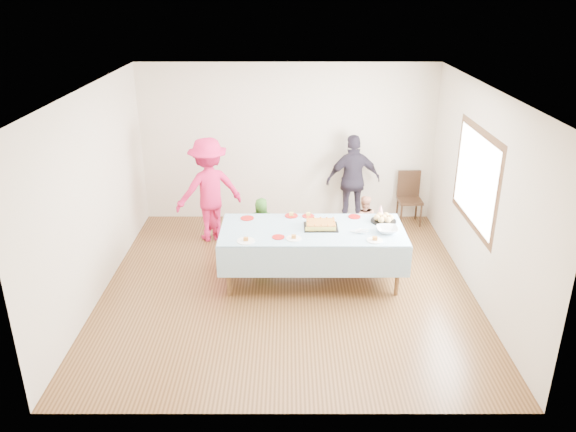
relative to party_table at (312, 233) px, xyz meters
name	(u,v)px	position (x,y,z in m)	size (l,w,h in m)	color
ground	(288,286)	(-0.34, -0.18, -0.72)	(5.00, 5.00, 0.00)	#4B2E15
room_walls	(292,163)	(-0.28, -0.18, 1.05)	(5.04, 5.04, 2.72)	beige
party_table	(312,233)	(0.00, 0.00, 0.00)	(2.50, 1.10, 0.78)	brown
birthday_cake	(321,225)	(0.12, 0.05, 0.09)	(0.46, 0.36, 0.08)	black
rolls_tray	(384,219)	(1.01, 0.25, 0.10)	(0.36, 0.36, 0.11)	black
punch_bowl	(387,230)	(1.00, -0.11, 0.09)	(0.29, 0.29, 0.07)	silver
party_hat	(381,210)	(0.99, 0.46, 0.14)	(0.11, 0.11, 0.18)	white
fork_pile	(360,230)	(0.63, -0.13, 0.09)	(0.24, 0.18, 0.07)	white
plate_red_far_a	(247,218)	(-0.91, 0.37, 0.06)	(0.19, 0.19, 0.01)	#B60E0D
plate_red_far_b	(291,216)	(-0.29, 0.45, 0.06)	(0.19, 0.19, 0.01)	#B60E0D
plate_red_far_c	(308,216)	(-0.04, 0.44, 0.06)	(0.18, 0.18, 0.01)	#B60E0D
plate_red_far_d	(354,217)	(0.62, 0.42, 0.06)	(0.18, 0.18, 0.01)	#B60E0D
plate_red_near	(278,237)	(-0.46, -0.28, 0.06)	(0.17, 0.17, 0.01)	#B60E0D
plate_white_left	(246,241)	(-0.88, -0.40, 0.06)	(0.24, 0.24, 0.01)	white
plate_white_mid	(294,239)	(-0.26, -0.32, 0.06)	(0.20, 0.20, 0.01)	white
plate_white_right	(375,240)	(0.79, -0.38, 0.06)	(0.21, 0.21, 0.01)	white
dining_chair	(409,194)	(1.76, 2.09, -0.22)	(0.40, 0.40, 0.91)	black
toddler_left	(211,217)	(-1.58, 1.37, -0.34)	(0.28, 0.19, 0.78)	#BC1742
toddler_mid	(262,224)	(-0.74, 1.04, -0.31)	(0.40, 0.26, 0.82)	#326923
toddler_right	(363,221)	(0.85, 1.09, -0.30)	(0.42, 0.32, 0.86)	#BF7759
adult_left	(209,190)	(-1.59, 1.41, 0.11)	(1.08, 0.62, 1.68)	#D81B53
adult_right	(353,180)	(0.77, 2.02, 0.06)	(0.92, 0.38, 1.57)	#2C2635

